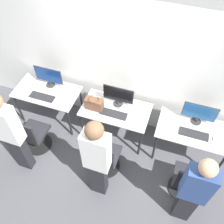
% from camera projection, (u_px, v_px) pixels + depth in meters
% --- Properties ---
extents(ground_plane, '(20.00, 20.00, 0.00)m').
position_uv_depth(ground_plane, '(110.00, 148.00, 4.63)').
color(ground_plane, '#4C4C51').
extents(wall_back, '(12.00, 0.05, 2.80)m').
position_uv_depth(wall_back, '(125.00, 63.00, 4.00)').
color(wall_back, silver).
rests_on(wall_back, ground_plane).
extents(desk_left, '(1.16, 0.65, 0.75)m').
position_uv_depth(desk_left, '(48.00, 94.00, 4.58)').
color(desk_left, silver).
rests_on(desk_left, ground_plane).
extents(monitor_left, '(0.52, 0.17, 0.40)m').
position_uv_depth(monitor_left, '(49.00, 76.00, 4.44)').
color(monitor_left, '#2D2D2D').
rests_on(monitor_left, desk_left).
extents(keyboard_left, '(0.46, 0.15, 0.02)m').
position_uv_depth(keyboard_left, '(42.00, 97.00, 4.41)').
color(keyboard_left, '#262628').
rests_on(keyboard_left, desk_left).
extents(mouse_left, '(0.06, 0.09, 0.03)m').
position_uv_depth(mouse_left, '(57.00, 101.00, 4.34)').
color(mouse_left, silver).
rests_on(mouse_left, desk_left).
extents(office_chair_left, '(0.48, 0.48, 0.88)m').
position_uv_depth(office_chair_left, '(33.00, 136.00, 4.37)').
color(office_chair_left, black).
rests_on(office_chair_left, ground_plane).
extents(person_left, '(0.36, 0.23, 1.77)m').
position_uv_depth(person_left, '(10.00, 132.00, 3.66)').
color(person_left, '#232328').
rests_on(person_left, ground_plane).
extents(desk_center, '(1.16, 0.65, 0.75)m').
position_uv_depth(desk_center, '(116.00, 112.00, 4.30)').
color(desk_center, silver).
rests_on(desk_center, ground_plane).
extents(monitor_center, '(0.52, 0.17, 0.40)m').
position_uv_depth(monitor_center, '(118.00, 95.00, 4.14)').
color(monitor_center, '#2D2D2D').
rests_on(monitor_center, desk_center).
extents(keyboard_center, '(0.46, 0.15, 0.02)m').
position_uv_depth(keyboard_center, '(114.00, 114.00, 4.16)').
color(keyboard_center, '#262628').
rests_on(keyboard_center, desk_center).
extents(mouse_center, '(0.06, 0.09, 0.03)m').
position_uv_depth(mouse_center, '(131.00, 120.00, 4.08)').
color(mouse_center, silver).
rests_on(mouse_center, desk_center).
extents(office_chair_center, '(0.48, 0.48, 0.88)m').
position_uv_depth(office_chair_center, '(105.00, 158.00, 4.09)').
color(office_chair_center, black).
rests_on(office_chair_center, ground_plane).
extents(person_center, '(0.36, 0.23, 1.78)m').
position_uv_depth(person_center, '(97.00, 159.00, 3.38)').
color(person_center, '#232328').
rests_on(person_center, ground_plane).
extents(desk_right, '(1.16, 0.65, 0.75)m').
position_uv_depth(desk_right, '(193.00, 133.00, 4.03)').
color(desk_right, silver).
rests_on(desk_right, ground_plane).
extents(monitor_right, '(0.52, 0.17, 0.40)m').
position_uv_depth(monitor_right, '(199.00, 113.00, 3.91)').
color(monitor_right, '#2D2D2D').
rests_on(monitor_right, desk_right).
extents(keyboard_right, '(0.46, 0.15, 0.02)m').
position_uv_depth(keyboard_right, '(194.00, 134.00, 3.90)').
color(keyboard_right, '#262628').
rests_on(keyboard_right, desk_right).
extents(mouse_right, '(0.06, 0.09, 0.03)m').
position_uv_depth(mouse_right, '(215.00, 139.00, 3.84)').
color(mouse_right, silver).
rests_on(mouse_right, desk_right).
extents(office_chair_right, '(0.48, 0.48, 0.88)m').
position_uv_depth(office_chair_right, '(187.00, 182.00, 3.83)').
color(office_chair_right, black).
rests_on(office_chair_right, ground_plane).
extents(person_right, '(0.36, 0.22, 1.64)m').
position_uv_depth(person_right, '(194.00, 191.00, 3.19)').
color(person_right, '#232328').
rests_on(person_right, ground_plane).
extents(handbag, '(0.30, 0.18, 0.25)m').
position_uv_depth(handbag, '(94.00, 104.00, 4.16)').
color(handbag, brown).
rests_on(handbag, desk_center).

